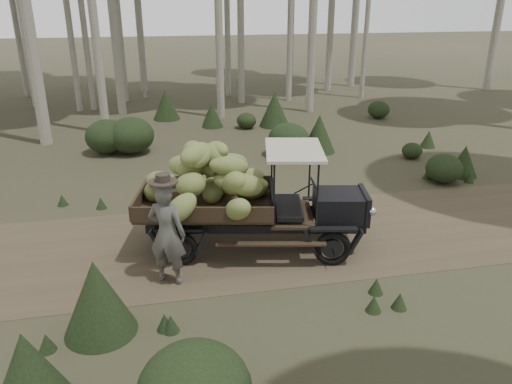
# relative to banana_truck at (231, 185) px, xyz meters

# --- Properties ---
(ground) EXTENTS (120.00, 120.00, 0.00)m
(ground) POSITION_rel_banana_truck_xyz_m (2.11, 0.16, -1.38)
(ground) COLOR #473D2B
(ground) RESTS_ON ground
(dirt_track) EXTENTS (70.00, 4.00, 0.01)m
(dirt_track) POSITION_rel_banana_truck_xyz_m (2.11, 0.16, -1.38)
(dirt_track) COLOR brown
(dirt_track) RESTS_ON ground
(banana_truck) EXTENTS (4.93, 2.75, 2.35)m
(banana_truck) POSITION_rel_banana_truck_xyz_m (0.00, 0.00, 0.00)
(banana_truck) COLOR black
(banana_truck) RESTS_ON ground
(farmer) EXTENTS (0.85, 0.75, 2.12)m
(farmer) POSITION_rel_banana_truck_xyz_m (-1.34, -1.12, -0.38)
(farmer) COLOR #51504A
(farmer) RESTS_ON ground
(undergrowth) EXTENTS (24.11, 24.04, 1.39)m
(undergrowth) POSITION_rel_banana_truck_xyz_m (0.36, -0.33, -0.82)
(undergrowth) COLOR #233319
(undergrowth) RESTS_ON ground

